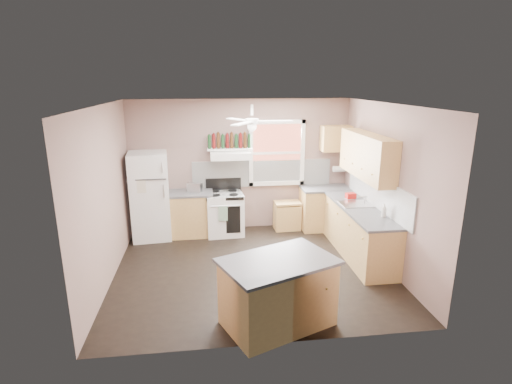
{
  "coord_description": "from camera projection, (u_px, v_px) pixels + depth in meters",
  "views": [
    {
      "loc": [
        -0.72,
        -6.06,
        3.05
      ],
      "look_at": [
        0.1,
        0.3,
        1.25
      ],
      "focal_mm": 28.0,
      "sensor_mm": 36.0,
      "label": 1
    }
  ],
  "objects": [
    {
      "name": "counter_right",
      "position": [
        360.0,
        209.0,
        6.99
      ],
      "size": [
        0.62,
        2.22,
        0.04
      ],
      "primitive_type": "cube",
      "color": "#4A494C",
      "rests_on": "base_cabinet_right"
    },
    {
      "name": "cart",
      "position": [
        287.0,
        217.0,
        8.42
      ],
      "size": [
        0.55,
        0.38,
        0.54
      ],
      "primitive_type": "cube",
      "rotation": [
        0.0,
        0.0,
        0.03
      ],
      "color": "#B6884B",
      "rests_on": "floor"
    },
    {
      "name": "soap_bottle",
      "position": [
        384.0,
        211.0,
        6.47
      ],
      "size": [
        0.1,
        0.1,
        0.22
      ],
      "primitive_type": "imported",
      "rotation": [
        0.0,
        0.0,
        3.27
      ],
      "color": "silver",
      "rests_on": "counter_right"
    },
    {
      "name": "upper_cabinet_right",
      "position": [
        367.0,
        156.0,
        6.96
      ],
      "size": [
        0.33,
        1.8,
        0.76
      ],
      "primitive_type": "cube",
      "color": "#B6884B",
      "rests_on": "wall_right"
    },
    {
      "name": "island_top",
      "position": [
        278.0,
        261.0,
        4.95
      ],
      "size": [
        1.62,
        1.37,
        0.04
      ],
      "primitive_type": "cube",
      "rotation": [
        0.0,
        0.0,
        0.4
      ],
      "color": "#4A494C",
      "rests_on": "island"
    },
    {
      "name": "paper_towel",
      "position": [
        339.0,
        169.0,
        8.4
      ],
      "size": [
        0.26,
        0.12,
        0.12
      ],
      "primitive_type": "cylinder",
      "rotation": [
        0.0,
        1.57,
        0.0
      ],
      "color": "white",
      "rests_on": "wall_back"
    },
    {
      "name": "window_view",
      "position": [
        277.0,
        153.0,
        8.26
      ],
      "size": [
        1.0,
        0.02,
        1.2
      ],
      "primitive_type": "cube",
      "color": "brown",
      "rests_on": "wall_back"
    },
    {
      "name": "wall_left",
      "position": [
        104.0,
        196.0,
        6.06
      ],
      "size": [
        0.05,
        4.0,
        2.7
      ],
      "primitive_type": "cube",
      "color": "#7E625B",
      "rests_on": "ground"
    },
    {
      "name": "ceiling_fan_hub",
      "position": [
        252.0,
        121.0,
        6.04
      ],
      "size": [
        0.2,
        0.2,
        0.08
      ],
      "primitive_type": "cylinder",
      "color": "white",
      "rests_on": "ceiling"
    },
    {
      "name": "wall_right",
      "position": [
        388.0,
        187.0,
        6.62
      ],
      "size": [
        0.05,
        4.0,
        2.7
      ],
      "primitive_type": "cube",
      "color": "#7E625B",
      "rests_on": "ground"
    },
    {
      "name": "base_cabinet_right",
      "position": [
        359.0,
        233.0,
        7.11
      ],
      "size": [
        0.6,
        2.2,
        0.86
      ],
      "primitive_type": "cube",
      "color": "#B6884B",
      "rests_on": "floor"
    },
    {
      "name": "base_cabinet_left",
      "position": [
        190.0,
        214.0,
        8.08
      ],
      "size": [
        0.9,
        0.6,
        0.86
      ],
      "primitive_type": "cube",
      "color": "#B6884B",
      "rests_on": "floor"
    },
    {
      "name": "base_cabinet_corner",
      "position": [
        325.0,
        209.0,
        8.43
      ],
      "size": [
        1.0,
        0.6,
        0.86
      ],
      "primitive_type": "cube",
      "color": "#B6884B",
      "rests_on": "floor"
    },
    {
      "name": "range_hood",
      "position": [
        230.0,
        155.0,
        7.91
      ],
      "size": [
        0.78,
        0.5,
        0.14
      ],
      "primitive_type": "cube",
      "color": "white",
      "rests_on": "wall_back"
    },
    {
      "name": "backsplash_right",
      "position": [
        377.0,
        192.0,
        6.95
      ],
      "size": [
        0.03,
        2.6,
        0.55
      ],
      "primitive_type": "cube",
      "color": "white",
      "rests_on": "wall_right"
    },
    {
      "name": "counter_corner",
      "position": [
        326.0,
        188.0,
        8.31
      ],
      "size": [
        1.02,
        0.62,
        0.04
      ],
      "primitive_type": "cube",
      "color": "#4A494C",
      "rests_on": "base_cabinet_corner"
    },
    {
      "name": "bottle_shelf",
      "position": [
        230.0,
        149.0,
        8.0
      ],
      "size": [
        0.9,
        0.26,
        0.03
      ],
      "primitive_type": "cube",
      "color": "white",
      "rests_on": "range_hood"
    },
    {
      "name": "red_caddy",
      "position": [
        351.0,
        196.0,
        7.53
      ],
      "size": [
        0.2,
        0.14,
        0.1
      ],
      "primitive_type": "cube",
      "rotation": [
        0.0,
        0.0,
        0.14
      ],
      "color": "red",
      "rests_on": "counter_right"
    },
    {
      "name": "wall_back",
      "position": [
        241.0,
        165.0,
        8.27
      ],
      "size": [
        4.5,
        0.05,
        2.7
      ],
      "primitive_type": "cube",
      "color": "#7E625B",
      "rests_on": "ground"
    },
    {
      "name": "upper_cabinet_corner",
      "position": [
        336.0,
        138.0,
        8.18
      ],
      "size": [
        0.6,
        0.33,
        0.52
      ],
      "primitive_type": "cube",
      "color": "#B6884B",
      "rests_on": "wall_back"
    },
    {
      "name": "ceiling",
      "position": [
        252.0,
        105.0,
        5.97
      ],
      "size": [
        4.5,
        4.5,
        0.0
      ],
      "primitive_type": "plane",
      "color": "white",
      "rests_on": "ground"
    },
    {
      "name": "backsplash_back",
      "position": [
        262.0,
        173.0,
        8.34
      ],
      "size": [
        2.9,
        0.03,
        0.55
      ],
      "primitive_type": "cube",
      "color": "white",
      "rests_on": "wall_back"
    },
    {
      "name": "window_frame",
      "position": [
        277.0,
        153.0,
        8.23
      ],
      "size": [
        1.16,
        0.07,
        1.36
      ],
      "primitive_type": "cube",
      "color": "white",
      "rests_on": "wall_back"
    },
    {
      "name": "stove",
      "position": [
        225.0,
        214.0,
        8.13
      ],
      "size": [
        0.76,
        0.68,
        0.86
      ],
      "primitive_type": "cube",
      "rotation": [
        0.0,
        0.0,
        0.05
      ],
      "color": "white",
      "rests_on": "floor"
    },
    {
      "name": "sink",
      "position": [
        356.0,
        204.0,
        7.18
      ],
      "size": [
        0.55,
        0.45,
        0.03
      ],
      "primitive_type": "cube",
      "color": "silver",
      "rests_on": "counter_right"
    },
    {
      "name": "counter_left",
      "position": [
        189.0,
        193.0,
        7.96
      ],
      "size": [
        0.92,
        0.62,
        0.04
      ],
      "primitive_type": "cube",
      "color": "#4A494C",
      "rests_on": "base_cabinet_left"
    },
    {
      "name": "faucet",
      "position": [
        365.0,
        200.0,
        7.18
      ],
      "size": [
        0.03,
        0.03,
        0.14
      ],
      "primitive_type": "cylinder",
      "color": "silver",
      "rests_on": "sink"
    },
    {
      "name": "toaster",
      "position": [
        195.0,
        187.0,
        7.96
      ],
      "size": [
        0.32,
        0.25,
        0.18
      ],
      "primitive_type": "cube",
      "rotation": [
        0.0,
        0.0,
        -0.36
      ],
      "color": "silver",
      "rests_on": "counter_left"
    },
    {
      "name": "refrigerator",
      "position": [
        150.0,
        196.0,
        7.82
      ],
      "size": [
        0.79,
        0.78,
        1.72
      ],
      "primitive_type": "cube",
      "rotation": [
        0.0,
        0.0,
        0.09
      ],
      "color": "white",
      "rests_on": "floor"
    },
    {
      "name": "wine_bottles",
      "position": [
        230.0,
        141.0,
        7.95
      ],
      "size": [
        0.86,
        0.06,
        0.31
      ],
      "color": "#143819",
      "rests_on": "bottle_shelf"
    },
    {
      "name": "island",
      "position": [
        278.0,
        294.0,
        5.08
      ],
      "size": [
        1.52,
        1.27,
        0.86
      ],
      "primitive_type": "cube",
      "rotation": [
        0.0,
        0.0,
        0.4
      ],
      "color": "#B6884B",
      "rests_on": "floor"
    },
    {
      "name": "floor",
      "position": [
        252.0,
        268.0,
        6.7
      ],
      "size": [
        4.5,
        4.5,
        0.0
      ],
      "primitive_type": "plane",
      "color": "black",
      "rests_on": "ground"
    }
  ]
}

